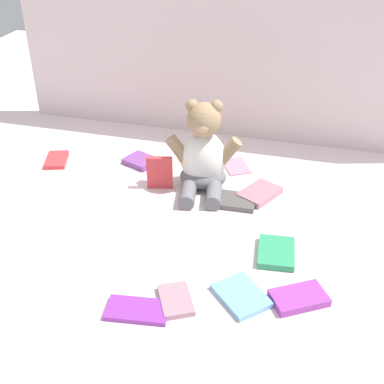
# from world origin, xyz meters

# --- Properties ---
(ground_plane) EXTENTS (3.20, 3.20, 0.00)m
(ground_plane) POSITION_xyz_m (0.00, 0.00, 0.00)
(ground_plane) COLOR silver
(backdrop_drape) EXTENTS (1.62, 0.03, 0.76)m
(backdrop_drape) POSITION_xyz_m (0.00, 0.49, 0.38)
(backdrop_drape) COLOR silver
(backdrop_drape) RESTS_ON ground_plane
(teddy_bear) EXTENTS (0.24, 0.22, 0.28)m
(teddy_bear) POSITION_xyz_m (-0.03, 0.10, 0.10)
(teddy_bear) COLOR white
(teddy_bear) RESTS_ON ground_plane
(book_case_0) EXTENTS (0.15, 0.09, 0.01)m
(book_case_0) POSITION_xyz_m (-0.04, -0.47, 0.01)
(book_case_0) COLOR purple
(book_case_0) RESTS_ON ground_plane
(book_case_1) EXTENTS (0.15, 0.13, 0.02)m
(book_case_1) POSITION_xyz_m (0.31, -0.34, 0.01)
(book_case_1) COLOR purple
(book_case_1) RESTS_ON ground_plane
(book_case_2) EXTENTS (0.08, 0.04, 0.11)m
(book_case_2) POSITION_xyz_m (-0.15, 0.05, 0.05)
(book_case_2) COLOR #D1373C
(book_case_2) RESTS_ON ground_plane
(book_case_3) EXTENTS (0.13, 0.13, 0.01)m
(book_case_3) POSITION_xyz_m (-0.09, 0.25, 0.00)
(book_case_3) COLOR yellow
(book_case_3) RESTS_ON ground_plane
(book_case_4) EXTENTS (0.10, 0.13, 0.01)m
(book_case_4) POSITION_xyz_m (-0.54, 0.12, 0.01)
(book_case_4) COLOR red
(book_case_4) RESTS_ON ground_plane
(book_case_5) EXTENTS (0.12, 0.13, 0.01)m
(book_case_5) POSITION_xyz_m (0.05, 0.24, 0.00)
(book_case_5) COLOR #B5809B
(book_case_5) RESTS_ON ground_plane
(book_case_6) EXTENTS (0.12, 0.11, 0.02)m
(book_case_6) POSITION_xyz_m (-0.26, 0.18, 0.01)
(book_case_6) COLOR #7E4091
(book_case_6) RESTS_ON ground_plane
(book_case_7) EXTENTS (0.14, 0.15, 0.02)m
(book_case_7) POSITION_xyz_m (0.15, 0.09, 0.01)
(book_case_7) COLOR #A86E7E
(book_case_7) RESTS_ON ground_plane
(book_case_8) EXTENTS (0.10, 0.13, 0.02)m
(book_case_8) POSITION_xyz_m (0.24, -0.19, 0.01)
(book_case_8) COLOR #2D9660
(book_case_8) RESTS_ON ground_plane
(book_case_9) EXTENTS (0.16, 0.16, 0.01)m
(book_case_9) POSITION_xyz_m (0.18, -0.36, 0.01)
(book_case_9) COLOR #73AFDB
(book_case_9) RESTS_ON ground_plane
(book_case_10) EXTENTS (0.14, 0.09, 0.02)m
(book_case_10) POSITION_xyz_m (0.08, 0.03, 0.01)
(book_case_10) COLOR #524E4B
(book_case_10) RESTS_ON ground_plane
(book_case_11) EXTENTS (0.11, 0.13, 0.01)m
(book_case_11) POSITION_xyz_m (0.04, -0.41, 0.01)
(book_case_11) COLOR #A37786
(book_case_11) RESTS_ON ground_plane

